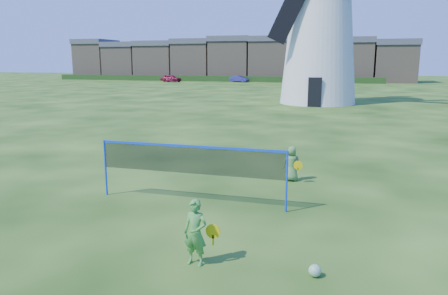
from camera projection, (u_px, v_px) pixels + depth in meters
name	position (u px, v px, depth m)	size (l,w,h in m)	color
ground	(211.00, 209.00, 10.81)	(220.00, 220.00, 0.00)	black
windmill	(320.00, 23.00, 36.45)	(15.14, 6.50, 20.13)	white
badminton_net	(190.00, 161.00, 11.06)	(5.05, 0.05, 1.55)	blue
player_girl	(196.00, 233.00, 7.75)	(0.66, 0.37, 1.24)	#48983D
player_boy	(292.00, 164.00, 13.26)	(0.65, 0.44, 1.10)	#568C43
play_ball	(315.00, 271.00, 7.40)	(0.22, 0.22, 0.22)	green
terraced_houses	(232.00, 59.00, 82.97)	(66.45, 8.40, 8.26)	gray
hedge	(207.00, 79.00, 78.84)	(62.00, 0.80, 1.00)	#193814
car_left	(171.00, 78.00, 76.94)	(1.54, 3.83, 1.30)	maroon
car_right	(239.00, 79.00, 75.95)	(1.19, 3.42, 1.13)	navy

